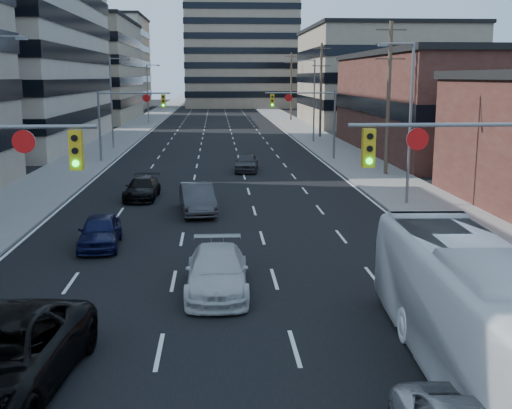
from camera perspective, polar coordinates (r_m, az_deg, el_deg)
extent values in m
cube|color=black|center=(140.14, -3.54, 8.34)|extent=(18.00, 300.00, 0.02)
cube|color=slate|center=(140.59, -8.28, 8.28)|extent=(5.00, 300.00, 0.15)
cube|color=slate|center=(140.63, 1.20, 8.40)|extent=(5.00, 300.00, 0.15)
cube|color=gray|center=(112.50, -16.12, 11.29)|extent=(20.00, 30.00, 16.00)
cube|color=#472119|center=(64.73, 18.60, 8.36)|extent=(20.00, 30.00, 9.00)
cube|color=gray|center=(101.16, 11.05, 11.00)|extent=(22.00, 28.00, 14.00)
cube|color=#ADA089|center=(152.53, -14.41, 12.01)|extent=(24.00, 24.00, 20.00)
cube|color=gray|center=(143.63, 9.53, 10.67)|extent=(22.00, 22.00, 12.00)
cube|color=gold|center=(18.48, -15.69, 4.67)|extent=(0.35, 0.28, 1.10)
cylinder|color=black|center=(18.29, -15.85, 5.70)|extent=(0.18, 0.06, 0.18)
cylinder|color=black|center=(18.32, -15.80, 4.61)|extent=(0.18, 0.06, 0.18)
cylinder|color=#0CE526|center=(18.36, -15.74, 3.53)|extent=(0.18, 0.06, 0.18)
cylinder|color=white|center=(18.76, -19.95, 5.28)|extent=(0.64, 0.06, 0.64)
cylinder|color=slate|center=(19.32, 17.75, 6.77)|extent=(6.50, 0.12, 0.12)
cube|color=gold|center=(18.58, 9.96, 4.96)|extent=(0.35, 0.28, 1.10)
cylinder|color=black|center=(18.39, 10.12, 5.99)|extent=(0.18, 0.06, 0.18)
cylinder|color=black|center=(18.43, 10.08, 4.90)|extent=(0.18, 0.06, 0.18)
cylinder|color=#0CE526|center=(18.47, 10.04, 3.82)|extent=(0.18, 0.06, 0.18)
cylinder|color=white|center=(18.91, 14.16, 5.65)|extent=(0.64, 0.06, 0.64)
cylinder|color=slate|center=(55.97, -13.73, 6.72)|extent=(0.18, 0.18, 6.00)
cylinder|color=slate|center=(55.39, -10.77, 9.70)|extent=(6.00, 0.12, 0.12)
cube|color=gold|center=(55.17, -8.24, 9.10)|extent=(0.35, 0.28, 1.10)
cylinder|color=black|center=(55.00, -8.26, 9.46)|extent=(0.18, 0.06, 0.18)
cylinder|color=black|center=(55.01, -8.25, 9.09)|extent=(0.18, 0.06, 0.18)
cylinder|color=#0CE526|center=(55.02, -8.24, 8.73)|extent=(0.18, 0.06, 0.18)
cylinder|color=white|center=(55.26, -9.71, 9.32)|extent=(0.64, 0.06, 0.64)
cylinder|color=slate|center=(56.06, 6.98, 6.96)|extent=(0.18, 0.18, 6.00)
cylinder|color=slate|center=(55.45, 3.96, 9.87)|extent=(6.00, 0.12, 0.12)
cube|color=gold|center=(55.21, 1.45, 9.21)|extent=(0.35, 0.28, 1.10)
cylinder|color=black|center=(55.04, 1.46, 9.57)|extent=(0.18, 0.06, 0.18)
cylinder|color=black|center=(55.05, 1.46, 9.20)|extent=(0.18, 0.06, 0.18)
cylinder|color=#0CE526|center=(55.06, 1.46, 8.84)|extent=(0.18, 0.06, 0.18)
cylinder|color=white|center=(55.31, 2.92, 9.46)|extent=(0.64, 0.06, 0.64)
cylinder|color=#4C3D2D|center=(47.64, 11.68, 9.08)|extent=(0.28, 0.28, 11.00)
cube|color=#4C3D2D|center=(47.72, 11.92, 14.96)|extent=(2.20, 0.10, 0.10)
cube|color=#4C3D2D|center=(47.67, 11.87, 13.76)|extent=(2.20, 0.10, 0.10)
cube|color=#4C3D2D|center=(47.63, 11.83, 12.56)|extent=(2.20, 0.10, 0.10)
cylinder|color=#4C3D2D|center=(76.99, 5.78, 10.00)|extent=(0.28, 0.28, 11.00)
cube|color=#4C3D2D|center=(77.04, 5.86, 13.65)|extent=(2.20, 0.10, 0.10)
cube|color=#4C3D2D|center=(77.00, 5.84, 12.91)|extent=(2.20, 0.10, 0.10)
cube|color=#4C3D2D|center=(76.98, 5.83, 12.16)|extent=(2.20, 0.10, 0.10)
cylinder|color=#4C3D2D|center=(106.70, 3.14, 10.38)|extent=(0.28, 0.28, 11.00)
cube|color=#4C3D2D|center=(106.74, 3.17, 13.01)|extent=(2.20, 0.10, 0.10)
cube|color=#4C3D2D|center=(106.71, 3.17, 12.48)|extent=(2.20, 0.10, 0.10)
cube|color=#4C3D2D|center=(106.69, 3.16, 11.94)|extent=(2.20, 0.10, 0.10)
cylinder|color=slate|center=(31.44, -21.56, 13.72)|extent=(1.80, 0.10, 0.10)
cube|color=slate|center=(31.20, -20.12, 13.70)|extent=(0.50, 0.22, 0.14)
cylinder|color=slate|center=(65.82, -12.72, 8.71)|extent=(0.16, 0.16, 9.00)
cylinder|color=slate|center=(65.65, -12.09, 12.57)|extent=(1.80, 0.10, 0.10)
cube|color=slate|center=(65.54, -11.38, 12.53)|extent=(0.50, 0.22, 0.14)
cylinder|color=slate|center=(100.52, -9.60, 9.62)|extent=(0.16, 0.16, 9.00)
cylinder|color=slate|center=(100.41, -9.16, 12.14)|extent=(1.80, 0.10, 0.10)
cube|color=slate|center=(100.34, -8.69, 12.11)|extent=(0.50, 0.22, 0.14)
cylinder|color=slate|center=(36.67, 13.54, 6.84)|extent=(0.16, 0.16, 9.00)
cylinder|color=slate|center=(36.36, 12.47, 13.80)|extent=(1.80, 0.10, 0.10)
cube|color=slate|center=(36.15, 11.21, 13.73)|extent=(0.50, 0.22, 0.14)
cylinder|color=slate|center=(70.83, 5.19, 9.10)|extent=(0.16, 0.16, 9.00)
cylinder|color=slate|center=(70.67, 4.51, 12.67)|extent=(1.80, 0.10, 0.10)
cube|color=slate|center=(70.56, 3.85, 12.62)|extent=(0.50, 0.22, 0.14)
imported|color=silver|center=(21.65, -3.48, -5.95)|extent=(2.11, 5.08, 1.47)
imported|color=white|center=(16.22, 19.54, -9.35)|extent=(3.13, 11.64, 3.22)
imported|color=black|center=(28.04, -13.70, -2.33)|extent=(1.91, 4.21, 1.40)
imported|color=#333336|center=(34.15, -5.23, 0.51)|extent=(2.19, 4.93, 1.57)
imported|color=black|center=(38.63, -10.08, 1.43)|extent=(2.00, 4.54, 1.30)
imported|color=#343537|center=(49.15, -0.84, 3.76)|extent=(2.08, 4.32, 1.42)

